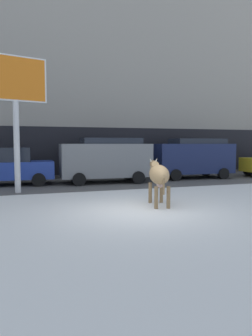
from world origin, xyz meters
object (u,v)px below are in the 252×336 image
at_px(car_navy_van, 193,157).
at_px(cow_tan, 159,175).
at_px(car_blue_sedan, 9,167).
at_px(car_grey_van, 106,159).
at_px(billboard, 15,87).

bearing_deg(car_navy_van, cow_tan, -127.89).
xyz_separation_m(cow_tan, car_blue_sedan, (-4.85, 6.81, -0.09)).
bearing_deg(car_grey_van, cow_tan, -88.93).
relative_size(cow_tan, billboard, 0.35).
bearing_deg(billboard, car_blue_sedan, 99.13).
bearing_deg(car_navy_van, car_grey_van, -175.81).
bearing_deg(car_grey_van, car_navy_van, 4.19).
height_order(billboard, car_grey_van, billboard).
relative_size(car_grey_van, car_navy_van, 1.00).
distance_m(car_blue_sedan, car_navy_van, 10.10).
distance_m(billboard, car_navy_van, 10.46).
height_order(car_blue_sedan, car_grey_van, car_grey_van).
bearing_deg(billboard, cow_tan, -43.72).
xyz_separation_m(cow_tan, car_grey_van, (-0.12, 6.34, 0.25)).
height_order(billboard, car_navy_van, billboard).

